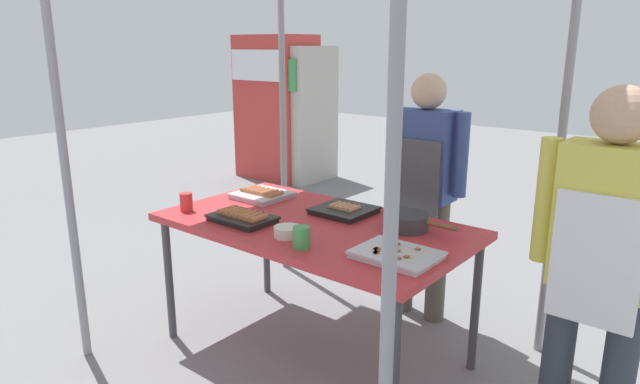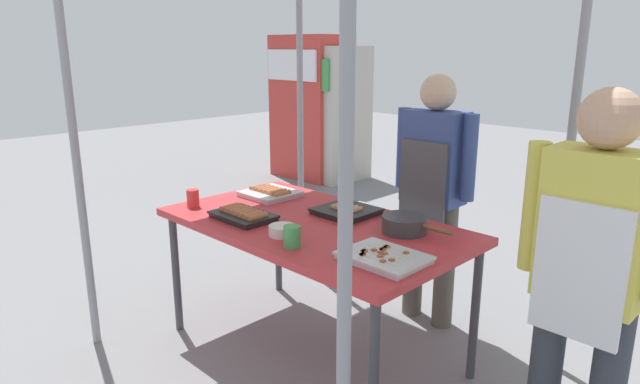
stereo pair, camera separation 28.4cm
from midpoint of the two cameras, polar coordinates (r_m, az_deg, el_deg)
ground_plane at (r=3.16m, az=-3.27°, el=-16.18°), size 18.00×18.00×0.00m
stall_table at (r=2.87m, az=-3.48°, el=-4.16°), size 1.60×0.90×0.75m
tray_grilled_sausages at (r=2.90m, az=-10.84°, el=-2.63°), size 0.34×0.22×0.06m
tray_meat_skewers at (r=2.37m, az=4.49°, el=-6.54°), size 0.35×0.27×0.04m
tray_pork_links at (r=2.98m, az=-0.21°, el=-1.92°), size 0.30×0.29×0.05m
tray_spring_rolls at (r=3.32m, az=-8.48°, el=-0.28°), size 0.30×0.29×0.05m
cooking_wok at (r=2.73m, az=6.11°, el=-3.03°), size 0.38×0.22×0.08m
condiment_bowl at (r=2.64m, az=-6.47°, el=-4.14°), size 0.13×0.13×0.05m
drink_cup_near_edge at (r=3.14m, az=-16.21°, el=-1.04°), size 0.07×0.07×0.10m
drink_cup_by_wok at (r=2.48m, az=-5.23°, el=-4.76°), size 0.08×0.08×0.10m
vendor_woman at (r=3.28m, az=8.30°, el=1.26°), size 0.52×0.22×1.48m
customer_nearby at (r=2.22m, az=23.95°, el=-6.16°), size 0.52×0.22×1.50m
neighbor_stall_left at (r=6.96m, az=-4.03°, el=8.15°), size 0.87×0.76×1.63m
neighbor_stall_right at (r=6.99m, az=-5.70°, el=8.68°), size 0.92×0.65×1.76m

